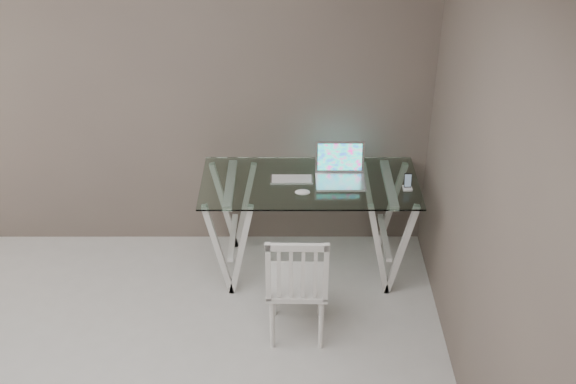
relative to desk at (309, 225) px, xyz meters
name	(u,v)px	position (x,y,z in m)	size (l,w,h in m)	color
room	(32,210)	(-1.19, -1.83, 1.33)	(4.50, 4.52, 2.71)	beige
desk	(309,225)	(0.00, 0.00, 0.00)	(1.50, 0.70, 0.75)	silver
chair	(297,282)	(-0.09, -0.75, 0.08)	(0.39, 0.39, 0.84)	white
laptop	(340,171)	(0.21, 0.05, 0.42)	(0.34, 0.28, 0.24)	silver
keyboard	(292,179)	(-0.12, 0.03, 0.37)	(0.30, 0.13, 0.01)	silver
mouse	(302,192)	(-0.05, -0.16, 0.38)	(0.10, 0.06, 0.03)	white
phone_dock	(408,185)	(0.66, -0.09, 0.39)	(0.06, 0.06, 0.12)	white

